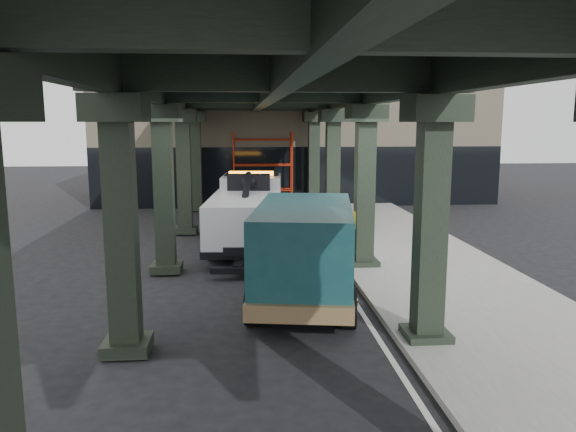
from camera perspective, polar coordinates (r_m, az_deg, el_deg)
name	(u,v)px	position (r m, az deg, el deg)	size (l,w,h in m)	color
ground	(284,290)	(15.37, -0.37, -7.50)	(90.00, 90.00, 0.00)	black
sidewalk	(423,265)	(18.12, 13.51, -4.87)	(5.00, 40.00, 0.15)	gray
lane_stripe	(334,269)	(17.47, 4.71, -5.40)	(0.12, 38.00, 0.01)	silver
viaduct	(265,88)	(16.69, -2.34, 12.82)	(7.40, 32.00, 6.40)	black
building	(292,130)	(34.79, 0.37, 8.71)	(22.00, 10.00, 8.00)	#C6B793
scaffolding	(263,168)	(29.41, -2.59, 4.86)	(3.08, 0.88, 4.00)	#B3260E
tow_truck	(249,209)	(20.73, -4.02, 0.68)	(2.97, 8.40, 2.70)	black
towed_van	(305,248)	(14.24, 1.73, -3.29)	(3.28, 6.43, 2.50)	#134146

